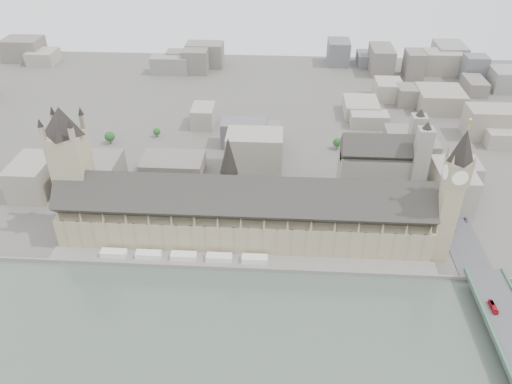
# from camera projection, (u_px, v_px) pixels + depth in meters

# --- Properties ---
(ground) EXTENTS (900.00, 900.00, 0.00)m
(ground) POSITION_uv_depth(u_px,v_px,m) (241.00, 256.00, 355.34)
(ground) COLOR #595651
(ground) RESTS_ON ground
(embankment_wall) EXTENTS (600.00, 1.50, 3.00)m
(embankment_wall) POSITION_uv_depth(u_px,v_px,m) (239.00, 269.00, 342.00)
(embankment_wall) COLOR slate
(embankment_wall) RESTS_ON ground
(river_terrace) EXTENTS (270.00, 15.00, 2.00)m
(river_terrace) POSITION_uv_depth(u_px,v_px,m) (240.00, 262.00, 348.53)
(river_terrace) COLOR slate
(river_terrace) RESTS_ON ground
(terrace_tents) EXTENTS (118.00, 7.00, 4.00)m
(terrace_tents) POSITION_uv_depth(u_px,v_px,m) (184.00, 256.00, 349.37)
(terrace_tents) COLOR white
(terrace_tents) RESTS_ON river_terrace
(palace_of_westminster) EXTENTS (265.00, 40.73, 55.44)m
(palace_of_westminster) POSITION_uv_depth(u_px,v_px,m) (243.00, 214.00, 359.33)
(palace_of_westminster) COLOR tan
(palace_of_westminster) RESTS_ON ground
(elizabeth_tower) EXTENTS (17.00, 17.00, 107.50)m
(elizabeth_tower) POSITION_uv_depth(u_px,v_px,m) (453.00, 188.00, 323.03)
(elizabeth_tower) COLOR tan
(elizabeth_tower) RESTS_ON ground
(victoria_tower) EXTENTS (30.00, 30.00, 100.00)m
(victoria_tower) POSITION_uv_depth(u_px,v_px,m) (72.00, 166.00, 353.06)
(victoria_tower) COLOR tan
(victoria_tower) RESTS_ON ground
(central_tower) EXTENTS (13.00, 13.00, 48.00)m
(central_tower) POSITION_uv_depth(u_px,v_px,m) (229.00, 167.00, 345.79)
(central_tower) COLOR gray
(central_tower) RESTS_ON ground
(westminster_abbey) EXTENTS (68.00, 36.00, 64.00)m
(westminster_abbey) POSITION_uv_depth(u_px,v_px,m) (383.00, 164.00, 415.14)
(westminster_abbey) COLOR gray
(westminster_abbey) RESTS_ON ground
(city_skyline_inland) EXTENTS (720.00, 360.00, 38.00)m
(city_skyline_inland) POSITION_uv_depth(u_px,v_px,m) (260.00, 98.00, 549.39)
(city_skyline_inland) COLOR gray
(city_skyline_inland) RESTS_ON ground
(park_trees) EXTENTS (110.00, 30.00, 15.00)m
(park_trees) POSITION_uv_depth(u_px,v_px,m) (235.00, 200.00, 401.82)
(park_trees) COLOR #1A491A
(park_trees) RESTS_ON ground
(red_bus_north) EXTENTS (3.00, 10.72, 2.96)m
(red_bus_north) POSITION_uv_depth(u_px,v_px,m) (493.00, 307.00, 298.63)
(red_bus_north) COLOR red
(red_bus_north) RESTS_ON westminster_bridge
(car_approach) EXTENTS (2.42, 5.54, 1.59)m
(car_approach) POSITION_uv_depth(u_px,v_px,m) (466.00, 220.00, 373.34)
(car_approach) COLOR gray
(car_approach) RESTS_ON westminster_bridge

